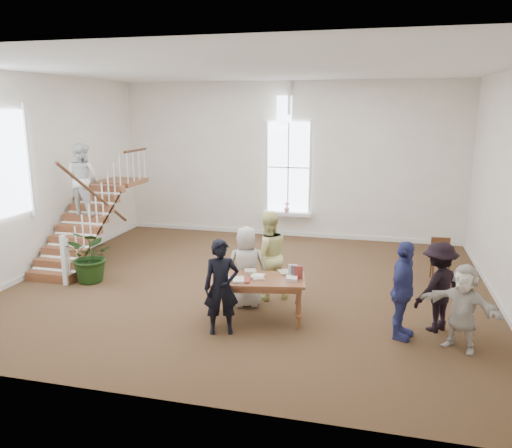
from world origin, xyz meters
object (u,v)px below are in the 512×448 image
(elderly_woman, at_px, (247,267))
(library_table, at_px, (257,283))
(person_yellow, at_px, (268,255))
(police_officer, at_px, (221,287))
(side_chair, at_px, (440,257))
(woman_cluster_a, at_px, (403,290))
(woman_cluster_b, at_px, (438,287))
(woman_cluster_c, at_px, (463,307))
(floor_plant, at_px, (92,256))

(elderly_woman, bearing_deg, library_table, 101.32)
(person_yellow, bearing_deg, police_officer, 47.03)
(library_table, height_order, elderly_woman, elderly_woman)
(police_officer, xyz_separation_m, elderly_woman, (0.10, 1.25, -0.03))
(elderly_woman, distance_m, person_yellow, 0.59)
(police_officer, relative_size, side_chair, 1.74)
(person_yellow, bearing_deg, woman_cluster_a, 124.40)
(person_yellow, bearing_deg, woman_cluster_b, 136.29)
(elderly_woman, xyz_separation_m, side_chair, (3.77, 2.51, -0.26))
(elderly_woman, xyz_separation_m, person_yellow, (0.30, 0.50, 0.11))
(woman_cluster_a, relative_size, woman_cluster_c, 1.18)
(woman_cluster_a, distance_m, woman_cluster_b, 0.75)
(police_officer, xyz_separation_m, person_yellow, (0.40, 1.75, 0.07))
(woman_cluster_c, distance_m, side_chair, 3.42)
(woman_cluster_c, xyz_separation_m, side_chair, (0.03, 3.42, -0.18))
(library_table, height_order, woman_cluster_b, woman_cluster_b)
(side_chair, bearing_deg, person_yellow, -152.21)
(woman_cluster_b, bearing_deg, side_chair, -142.16)
(library_table, xyz_separation_m, side_chair, (3.42, 3.11, -0.19))
(police_officer, distance_m, floor_plant, 3.95)
(elderly_woman, distance_m, woman_cluster_b, 3.44)
(woman_cluster_c, bearing_deg, side_chair, 119.79)
(person_yellow, distance_m, side_chair, 4.02)
(woman_cluster_c, bearing_deg, police_officer, -144.59)
(person_yellow, xyz_separation_m, side_chair, (3.47, 2.01, -0.37))
(library_table, height_order, side_chair, side_chair)
(library_table, xyz_separation_m, woman_cluster_a, (2.48, -0.11, 0.12))
(library_table, relative_size, woman_cluster_c, 1.30)
(woman_cluster_a, bearing_deg, floor_plant, 96.14)
(police_officer, distance_m, person_yellow, 1.80)
(elderly_woman, relative_size, floor_plant, 1.31)
(elderly_woman, height_order, floor_plant, elderly_woman)
(elderly_woman, height_order, woman_cluster_b, elderly_woman)
(elderly_woman, relative_size, woman_cluster_b, 1.00)
(library_table, relative_size, elderly_woman, 1.16)
(elderly_woman, xyz_separation_m, floor_plant, (-3.63, 0.50, -0.18))
(woman_cluster_a, height_order, side_chair, woman_cluster_a)
(person_yellow, height_order, woman_cluster_b, person_yellow)
(person_yellow, bearing_deg, floor_plant, -30.06)
(woman_cluster_a, bearing_deg, woman_cluster_b, -36.42)
(library_table, distance_m, woman_cluster_c, 3.40)
(woman_cluster_c, xyz_separation_m, floor_plant, (-7.37, 1.41, -0.10))
(person_yellow, relative_size, side_chair, 1.89)
(person_yellow, distance_m, woman_cluster_c, 3.72)
(woman_cluster_c, distance_m, floor_plant, 7.50)
(elderly_woman, xyz_separation_m, woman_cluster_a, (2.83, -0.71, 0.04))
(police_officer, xyz_separation_m, woman_cluster_b, (3.53, 0.99, -0.04))
(library_table, relative_size, woman_cluster_a, 1.10)
(person_yellow, distance_m, woman_cluster_b, 3.23)
(library_table, distance_m, person_yellow, 1.12)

